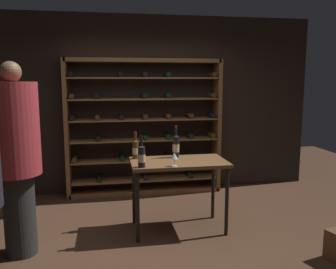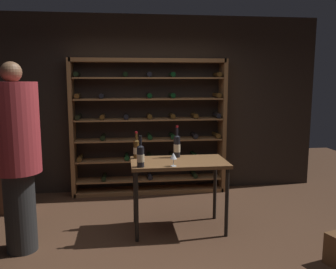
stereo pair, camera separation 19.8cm
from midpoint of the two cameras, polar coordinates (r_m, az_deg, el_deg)
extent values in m
plane|color=#472D1E|center=(4.15, -2.60, -17.04)|extent=(10.07, 10.07, 0.00)
cube|color=black|center=(5.77, -5.30, 4.80)|extent=(5.65, 0.10, 2.82)
cube|color=brown|center=(5.62, -16.93, 0.82)|extent=(0.06, 0.32, 2.13)
cube|color=brown|center=(5.83, 6.90, 1.41)|extent=(0.06, 0.32, 2.13)
cube|color=brown|center=(5.56, -4.94, 11.78)|extent=(2.37, 0.32, 0.06)
cube|color=brown|center=(5.83, -4.66, -8.99)|extent=(2.37, 0.32, 0.06)
cube|color=brown|center=(5.77, -4.69, -7.14)|extent=(2.29, 0.32, 0.02)
cylinder|color=black|center=(5.74, -11.96, -6.82)|extent=(0.08, 0.30, 0.08)
cylinder|color=black|center=(5.76, -4.70, -6.61)|extent=(0.08, 0.30, 0.08)
cylinder|color=black|center=(5.86, 2.41, -6.30)|extent=(0.08, 0.30, 0.08)
cube|color=brown|center=(5.69, -4.73, -4.02)|extent=(2.29, 0.32, 0.02)
cylinder|color=#4C3314|center=(5.69, -15.72, -3.77)|extent=(0.08, 0.30, 0.08)
cylinder|color=black|center=(5.66, -8.40, -3.59)|extent=(0.08, 0.30, 0.08)
cylinder|color=black|center=(5.68, -4.74, -3.48)|extent=(0.08, 0.30, 0.08)
cylinder|color=black|center=(5.72, -1.12, -3.36)|extent=(0.08, 0.30, 0.08)
cylinder|color=black|center=(5.79, 2.43, -3.23)|extent=(0.08, 0.30, 0.08)
cube|color=brown|center=(5.63, -4.77, -0.83)|extent=(2.29, 0.32, 0.02)
cylinder|color=black|center=(5.60, -12.17, -0.47)|extent=(0.08, 0.30, 0.08)
cylinder|color=black|center=(5.62, -4.78, -0.28)|extent=(0.08, 0.30, 0.08)
cylinder|color=black|center=(5.66, -1.13, -0.18)|extent=(0.08, 0.30, 0.08)
cylinder|color=black|center=(5.73, 2.45, -0.08)|extent=(0.08, 0.30, 0.08)
cylinder|color=#4C3314|center=(5.82, 5.93, 0.02)|extent=(0.08, 0.30, 0.08)
cube|color=brown|center=(5.59, -4.81, 2.43)|extent=(2.29, 0.32, 0.02)
cylinder|color=black|center=(5.59, -15.99, 2.69)|extent=(0.08, 0.30, 0.08)
cylinder|color=#4C3314|center=(5.56, -12.28, 2.80)|extent=(0.08, 0.30, 0.08)
cylinder|color=black|center=(5.56, -8.54, 2.90)|extent=(0.08, 0.30, 0.08)
cylinder|color=#4C3314|center=(5.58, -4.82, 2.99)|extent=(0.08, 0.30, 0.08)
cylinder|color=#4C3314|center=(5.62, -1.14, 3.06)|extent=(0.08, 0.30, 0.08)
cylinder|color=#4C3314|center=(5.69, 2.47, 3.12)|extent=(0.08, 0.30, 0.08)
cylinder|color=black|center=(5.78, 5.99, 3.17)|extent=(0.08, 0.30, 0.08)
cube|color=brown|center=(5.56, -4.86, 5.73)|extent=(2.29, 0.32, 0.02)
cylinder|color=#4C3314|center=(5.57, -16.13, 5.98)|extent=(0.08, 0.30, 0.08)
cylinder|color=black|center=(5.54, -12.39, 6.11)|extent=(0.08, 0.30, 0.08)
cylinder|color=black|center=(5.56, -4.86, 6.29)|extent=(0.08, 0.30, 0.08)
cylinder|color=black|center=(5.60, -1.15, 6.34)|extent=(0.08, 0.30, 0.08)
cylinder|color=#4C3314|center=(5.76, 6.04, 6.36)|extent=(0.08, 0.30, 0.08)
cube|color=brown|center=(5.55, -4.90, 9.04)|extent=(2.29, 0.32, 0.02)
cylinder|color=black|center=(5.56, -16.27, 9.29)|extent=(0.08, 0.30, 0.08)
cylinder|color=black|center=(5.53, -8.70, 9.55)|extent=(0.08, 0.30, 0.08)
cylinder|color=black|center=(5.55, -4.91, 9.61)|extent=(0.08, 0.30, 0.08)
cylinder|color=black|center=(5.60, -1.16, 9.63)|extent=(0.08, 0.30, 0.08)
cylinder|color=#4C3314|center=(5.75, 6.09, 9.56)|extent=(0.08, 0.30, 0.08)
cube|color=brown|center=(4.23, 0.37, -4.52)|extent=(1.14, 0.64, 0.04)
cylinder|color=black|center=(4.04, -6.34, -11.57)|extent=(0.04, 0.04, 0.81)
cylinder|color=black|center=(4.22, 8.10, -10.68)|extent=(0.04, 0.04, 0.81)
cylinder|color=black|center=(4.54, -6.78, -9.23)|extent=(0.04, 0.04, 0.81)
cylinder|color=black|center=(4.71, 6.06, -8.56)|extent=(0.04, 0.04, 0.81)
cylinder|color=#252525|center=(4.09, -24.06, -11.68)|extent=(0.32, 0.32, 0.86)
cylinder|color=#9E2D33|center=(3.89, -24.88, 0.82)|extent=(0.49, 0.49, 0.93)
sphere|color=brown|center=(3.86, -25.43, 9.08)|extent=(0.21, 0.21, 0.21)
cube|color=#4C2D1E|center=(5.23, -25.85, -2.67)|extent=(0.44, 0.36, 1.70)
cylinder|color=#4C3314|center=(4.35, -6.55, -2.51)|extent=(0.07, 0.07, 0.21)
cone|color=#4C3314|center=(4.33, -6.58, -0.98)|extent=(0.07, 0.07, 0.03)
cylinder|color=#4C3314|center=(4.32, -6.59, -0.33)|extent=(0.03, 0.03, 0.08)
cylinder|color=maroon|center=(4.31, -6.60, 0.30)|extent=(0.03, 0.03, 0.02)
cylinder|color=#C6B28C|center=(4.35, -6.55, -2.64)|extent=(0.08, 0.08, 0.08)
cylinder|color=black|center=(3.91, -5.73, -3.66)|extent=(0.08, 0.08, 0.23)
cone|color=black|center=(3.88, -5.76, -1.85)|extent=(0.08, 0.08, 0.03)
cylinder|color=black|center=(3.87, -5.77, -1.11)|extent=(0.03, 0.03, 0.08)
cylinder|color=black|center=(3.87, -5.78, -0.39)|extent=(0.03, 0.03, 0.02)
cylinder|color=#C6B28C|center=(3.91, -5.73, -3.82)|extent=(0.08, 0.08, 0.09)
cylinder|color=black|center=(4.40, -0.02, -2.01)|extent=(0.08, 0.08, 0.26)
cone|color=black|center=(4.37, -0.02, -0.19)|extent=(0.08, 0.08, 0.03)
cylinder|color=black|center=(4.36, -0.02, 0.56)|extent=(0.03, 0.03, 0.09)
cylinder|color=maroon|center=(4.36, -0.02, 1.28)|extent=(0.03, 0.03, 0.02)
cylinder|color=#C6B28C|center=(4.40, -0.02, -2.17)|extent=(0.08, 0.08, 0.10)
cylinder|color=silver|center=(3.96, -0.42, -5.09)|extent=(0.07, 0.07, 0.00)
cylinder|color=silver|center=(3.95, -0.42, -4.50)|extent=(0.01, 0.01, 0.08)
cone|color=silver|center=(3.94, -0.42, -3.44)|extent=(0.08, 0.08, 0.07)
cylinder|color=#590A14|center=(3.94, -0.42, -3.66)|extent=(0.04, 0.04, 0.02)
camera|label=1|loc=(0.10, -91.38, -0.21)|focal=37.88mm
camera|label=2|loc=(0.10, 88.62, 0.21)|focal=37.88mm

